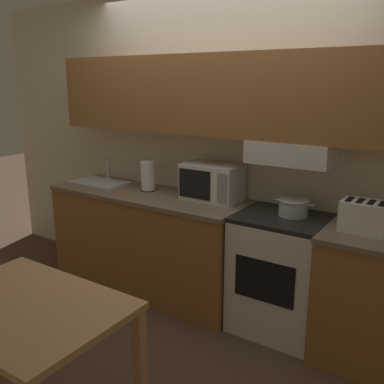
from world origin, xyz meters
TOP-DOWN VIEW (x-y plane):
  - ground_plane at (0.00, 0.00)m, footprint 16.00×16.00m
  - wall_back at (0.02, -0.06)m, footprint 5.34×0.38m
  - lower_counter_main at (-0.58, -0.29)m, footprint 1.80×0.61m
  - lower_counter_right_stub at (1.22, -0.29)m, footprint 0.52×0.61m
  - stove_range at (0.64, -0.27)m, footprint 0.62×0.55m
  - cooking_pot at (0.70, -0.22)m, footprint 0.30×0.22m
  - microwave at (-0.00, -0.18)m, footprint 0.46×0.29m
  - toaster at (1.19, -0.29)m, footprint 0.29×0.21m
  - sink_basin at (-1.15, -0.29)m, footprint 0.52×0.32m
  - paper_towel_roll at (-0.62, -0.22)m, footprint 0.14×0.14m
  - dining_table at (-0.01, -1.93)m, footprint 1.00×0.69m

SIDE VIEW (x-z plane):
  - ground_plane at x=0.00m, z-range 0.00..0.00m
  - stove_range at x=0.64m, z-range 0.00..0.89m
  - lower_counter_main at x=-0.58m, z-range 0.00..0.89m
  - lower_counter_right_stub at x=1.22m, z-range 0.00..0.89m
  - dining_table at x=-0.01m, z-range 0.26..1.04m
  - sink_basin at x=-1.15m, z-range 0.79..1.02m
  - cooking_pot at x=0.70m, z-range 0.89..1.01m
  - toaster at x=1.19m, z-range 0.89..1.09m
  - paper_towel_roll at x=-0.62m, z-range 0.89..1.15m
  - microwave at x=0.00m, z-range 0.89..1.18m
  - wall_back at x=0.02m, z-range 0.20..2.75m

